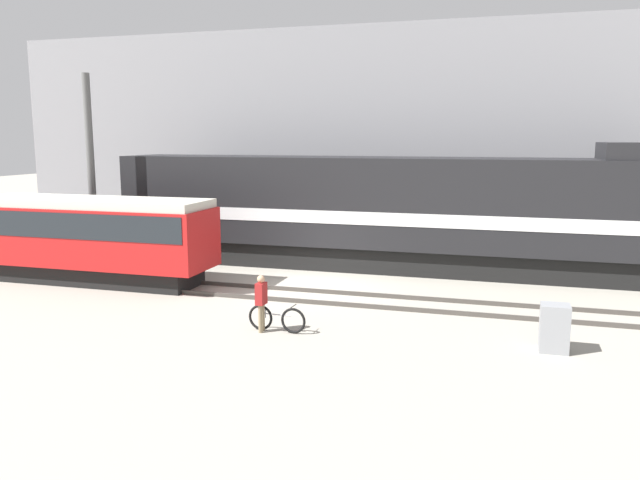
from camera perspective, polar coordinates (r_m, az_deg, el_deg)
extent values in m
plane|color=#9E998C|center=(22.20, -1.28, -4.39)|extent=(120.00, 120.00, 0.00)
cube|color=#47423D|center=(20.32, -3.02, -5.50)|extent=(60.00, 0.07, 0.14)
cube|color=#47423D|center=(21.63, -1.76, -4.57)|extent=(60.00, 0.07, 0.14)
cube|color=#47423D|center=(25.28, 1.00, -2.53)|extent=(60.00, 0.07, 0.14)
cube|color=#47423D|center=(26.64, 1.82, -1.92)|extent=(60.00, 0.07, 0.14)
cube|color=gray|center=(32.07, 4.65, 9.12)|extent=(35.90, 6.00, 10.32)
cube|color=black|center=(25.46, 5.53, -1.50)|extent=(20.19, 2.55, 1.00)
cube|color=black|center=(25.14, 5.61, 3.55)|extent=(21.94, 3.00, 3.50)
cube|color=white|center=(25.20, 5.59, 2.36)|extent=(21.50, 3.04, 0.50)
cube|color=black|center=(24.52, -20.02, -2.80)|extent=(8.09, 2.00, 0.70)
cube|color=red|center=(24.28, -20.20, 0.43)|extent=(9.19, 2.50, 2.10)
cube|color=#1E2328|center=(24.21, -20.27, 1.61)|extent=(8.83, 2.54, 0.90)
cube|color=beige|center=(24.13, -20.36, 3.25)|extent=(9.01, 2.38, 0.30)
torus|color=black|center=(17.08, -2.46, -7.39)|extent=(0.72, 0.11, 0.71)
torus|color=black|center=(17.45, -5.46, -7.06)|extent=(0.72, 0.11, 0.71)
cylinder|color=#A5A5AD|center=(17.22, -3.98, -6.82)|extent=(0.83, 0.08, 0.04)
cylinder|color=#A5A5AD|center=(17.34, -5.01, -6.60)|extent=(0.03, 0.03, 0.32)
cylinder|color=#262626|center=(16.96, -2.47, -6.07)|extent=(0.05, 0.44, 0.02)
cylinder|color=#8C7A5B|center=(17.34, -5.26, -7.05)|extent=(0.11, 0.11, 0.78)
cylinder|color=#8C7A5B|center=(17.20, -5.48, -7.19)|extent=(0.11, 0.11, 0.78)
cube|color=maroon|center=(17.09, -5.40, -4.90)|extent=(0.24, 0.37, 0.60)
sphere|color=tan|center=(16.99, -5.42, -3.57)|extent=(0.21, 0.21, 0.21)
cylinder|color=#595959|center=(27.28, -20.20, 5.92)|extent=(0.31, 0.31, 7.82)
cube|color=gray|center=(16.68, 20.64, -7.54)|extent=(0.70, 0.60, 1.20)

